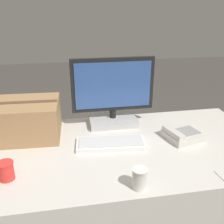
{
  "coord_description": "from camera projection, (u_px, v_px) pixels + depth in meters",
  "views": [
    {
      "loc": [
        -0.28,
        -1.31,
        1.53
      ],
      "look_at": [
        -0.01,
        0.17,
        0.9
      ],
      "focal_mm": 42.0,
      "sensor_mm": 36.0,
      "label": 1
    }
  ],
  "objects": [
    {
      "name": "office_desk",
      "position": [
        118.0,
        197.0,
        1.68
      ],
      "size": [
        1.8,
        0.9,
        0.75
      ],
      "color": "beige",
      "rests_on": "ground_plane"
    },
    {
      "name": "desk_phone",
      "position": [
        182.0,
        135.0,
        1.61
      ],
      "size": [
        0.24,
        0.23,
        0.07
      ],
      "rotation": [
        0.0,
        0.0,
        0.25
      ],
      "color": "beige",
      "rests_on": "office_desk"
    },
    {
      "name": "cardboard_box",
      "position": [
        28.0,
        119.0,
        1.62
      ],
      "size": [
        0.4,
        0.36,
        0.23
      ],
      "rotation": [
        0.0,
        0.0,
        -0.04
      ],
      "color": "#9E754C",
      "rests_on": "office_desk"
    },
    {
      "name": "paper_cup_right",
      "position": [
        140.0,
        179.0,
        1.17
      ],
      "size": [
        0.07,
        0.07,
        0.1
      ],
      "color": "white",
      "rests_on": "office_desk"
    },
    {
      "name": "keyboard",
      "position": [
        111.0,
        143.0,
        1.54
      ],
      "size": [
        0.42,
        0.2,
        0.03
      ],
      "rotation": [
        0.0,
        0.0,
        -0.1
      ],
      "color": "silver",
      "rests_on": "office_desk"
    },
    {
      "name": "paper_cup_left",
      "position": [
        6.0,
        171.0,
        1.23
      ],
      "size": [
        0.08,
        0.08,
        0.09
      ],
      "color": "red",
      "rests_on": "office_desk"
    },
    {
      "name": "monitor",
      "position": [
        113.0,
        97.0,
        1.75
      ],
      "size": [
        0.55,
        0.21,
        0.46
      ],
      "color": "#B7B7B7",
      "rests_on": "office_desk"
    }
  ]
}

